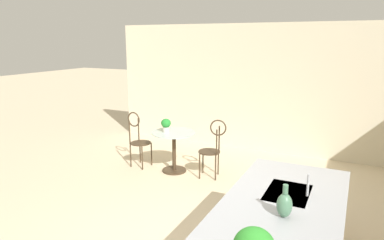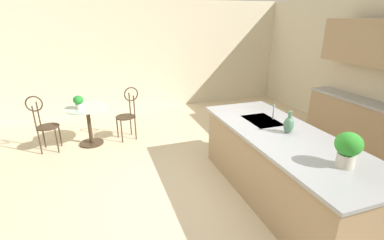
{
  "view_description": "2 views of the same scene",
  "coord_description": "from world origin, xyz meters",
  "px_view_note": "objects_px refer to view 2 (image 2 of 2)",
  "views": [
    {
      "loc": [
        2.97,
        1.37,
        2.37
      ],
      "look_at": [
        -1.4,
        -0.74,
        1.24
      ],
      "focal_mm": 32.54,
      "sensor_mm": 36.0,
      "label": 1
    },
    {
      "loc": [
        2.96,
        -1.32,
        2.32
      ],
      "look_at": [
        -0.67,
        -0.07,
        0.89
      ],
      "focal_mm": 26.21,
      "sensor_mm": 36.0,
      "label": 2
    }
  ],
  "objects_px": {
    "chair_near_window": "(43,121)",
    "chair_by_island": "(128,111)",
    "bistro_table": "(89,122)",
    "potted_plant_on_table": "(78,101)",
    "vase_on_counter": "(289,125)",
    "potted_plant_counter_far": "(348,148)"
  },
  "relations": [
    {
      "from": "chair_near_window",
      "to": "chair_by_island",
      "type": "xyz_separation_m",
      "value": [
        -0.09,
        1.49,
        0.0
      ]
    },
    {
      "from": "bistro_table",
      "to": "potted_plant_on_table",
      "type": "xyz_separation_m",
      "value": [
        0.06,
        -0.13,
        0.44
      ]
    },
    {
      "from": "chair_near_window",
      "to": "vase_on_counter",
      "type": "distance_m",
      "value": 4.11
    },
    {
      "from": "chair_near_window",
      "to": "chair_by_island",
      "type": "bearing_deg",
      "value": 93.38
    },
    {
      "from": "bistro_table",
      "to": "potted_plant_on_table",
      "type": "distance_m",
      "value": 0.46
    },
    {
      "from": "bistro_table",
      "to": "vase_on_counter",
      "type": "bearing_deg",
      "value": 43.73
    },
    {
      "from": "chair_near_window",
      "to": "potted_plant_on_table",
      "type": "bearing_deg",
      "value": 88.45
    },
    {
      "from": "chair_by_island",
      "to": "vase_on_counter",
      "type": "bearing_deg",
      "value": 33.36
    },
    {
      "from": "potted_plant_counter_far",
      "to": "vase_on_counter",
      "type": "bearing_deg",
      "value": 179.47
    },
    {
      "from": "potted_plant_counter_far",
      "to": "chair_near_window",
      "type": "bearing_deg",
      "value": -136.98
    },
    {
      "from": "potted_plant_on_table",
      "to": "potted_plant_counter_far",
      "type": "distance_m",
      "value": 4.28
    },
    {
      "from": "bistro_table",
      "to": "vase_on_counter",
      "type": "relative_size",
      "value": 2.78
    },
    {
      "from": "chair_near_window",
      "to": "potted_plant_on_table",
      "type": "distance_m",
      "value": 0.7
    },
    {
      "from": "chair_near_window",
      "to": "vase_on_counter",
      "type": "height_order",
      "value": "vase_on_counter"
    },
    {
      "from": "bistro_table",
      "to": "potted_plant_counter_far",
      "type": "xyz_separation_m",
      "value": [
        3.47,
        2.45,
        0.68
      ]
    },
    {
      "from": "bistro_table",
      "to": "chair_by_island",
      "type": "distance_m",
      "value": 0.75
    },
    {
      "from": "chair_by_island",
      "to": "vase_on_counter",
      "type": "relative_size",
      "value": 3.62
    },
    {
      "from": "potted_plant_on_table",
      "to": "vase_on_counter",
      "type": "bearing_deg",
      "value": 45.83
    },
    {
      "from": "vase_on_counter",
      "to": "potted_plant_on_table",
      "type": "bearing_deg",
      "value": -134.17
    },
    {
      "from": "potted_plant_on_table",
      "to": "bistro_table",
      "type": "bearing_deg",
      "value": 113.83
    },
    {
      "from": "chair_near_window",
      "to": "vase_on_counter",
      "type": "bearing_deg",
      "value": 51.75
    },
    {
      "from": "bistro_table",
      "to": "potted_plant_counter_far",
      "type": "height_order",
      "value": "potted_plant_counter_far"
    }
  ]
}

